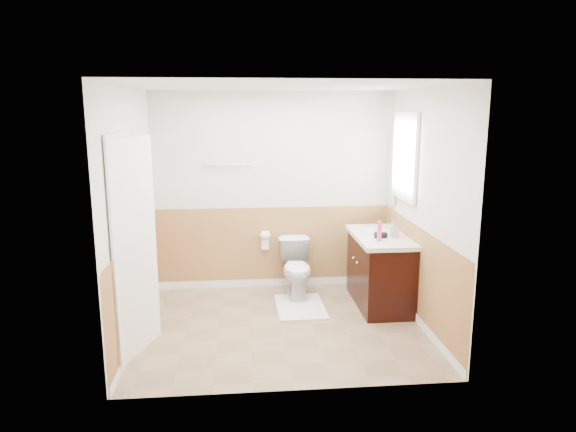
{
  "coord_description": "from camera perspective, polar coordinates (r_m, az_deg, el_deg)",
  "views": [
    {
      "loc": [
        -0.41,
        -5.16,
        2.28
      ],
      "look_at": [
        0.1,
        0.25,
        1.15
      ],
      "focal_mm": 32.24,
      "sensor_mm": 36.0,
      "label": 1
    }
  ],
  "objects": [
    {
      "name": "mirror_panel",
      "position": [
        6.58,
        11.35,
        5.15
      ],
      "size": [
        0.02,
        0.35,
        0.9
      ],
      "primitive_type": "cube",
      "color": "silver",
      "rests_on": "wall_right"
    },
    {
      "name": "wainscot_front",
      "position": [
        4.29,
        0.61,
        -12.82
      ],
      "size": [
        3.0,
        0.0,
        3.0
      ],
      "primitive_type": "plane",
      "rotation": [
        -1.57,
        0.0,
        0.0
      ],
      "color": "#A87743",
      "rests_on": "floor"
    },
    {
      "name": "vanity_knob_right",
      "position": [
        6.18,
        7.22,
        -4.61
      ],
      "size": [
        0.03,
        0.03,
        0.03
      ],
      "primitive_type": "sphere",
      "color": "white",
      "rests_on": "vanity_cabinet"
    },
    {
      "name": "hair_dryer_handle",
      "position": [
        5.95,
        9.81,
        -2.28
      ],
      "size": [
        0.03,
        0.03,
        0.07
      ],
      "primitive_type": "cylinder",
      "color": "black",
      "rests_on": "countertop"
    },
    {
      "name": "faucet",
      "position": [
        6.26,
        11.51,
        -1.05
      ],
      "size": [
        0.02,
        0.02,
        0.14
      ],
      "primitive_type": "cylinder",
      "color": "silver",
      "rests_on": "countertop"
    },
    {
      "name": "countertop",
      "position": [
        6.08,
        10.16,
        -2.28
      ],
      "size": [
        0.6,
        1.15,
        0.05
      ],
      "primitive_type": "cube",
      "color": "silver",
      "rests_on": "vanity_cabinet"
    },
    {
      "name": "lotion_bottle",
      "position": [
        5.78,
        10.04,
        -1.64
      ],
      "size": [
        0.05,
        0.05,
        0.22
      ],
      "primitive_type": "cylinder",
      "color": "#E53B78",
      "rests_on": "countertop"
    },
    {
      "name": "wall_right",
      "position": [
        5.6,
        14.66,
        0.76
      ],
      "size": [
        0.0,
        3.0,
        3.0
      ],
      "primitive_type": "plane",
      "rotation": [
        1.57,
        0.0,
        -1.57
      ],
      "color": "silver",
      "rests_on": "floor"
    },
    {
      "name": "window_frame",
      "position": [
        6.07,
        12.75,
        6.45
      ],
      "size": [
        0.04,
        0.8,
        1.0
      ],
      "primitive_type": "cube",
      "color": "white",
      "rests_on": "wall_right"
    },
    {
      "name": "sink_basin",
      "position": [
        6.22,
        9.9,
        -1.63
      ],
      "size": [
        0.36,
        0.36,
        0.02
      ],
      "primitive_type": "cylinder",
      "color": "silver",
      "rests_on": "countertop"
    },
    {
      "name": "towel_bar",
      "position": [
        6.45,
        -6.63,
        5.62
      ],
      "size": [
        0.62,
        0.02,
        0.02
      ],
      "primitive_type": "cylinder",
      "rotation": [
        0.0,
        1.57,
        0.0
      ],
      "color": "silver",
      "rests_on": "wall_back"
    },
    {
      "name": "wall_left",
      "position": [
        5.38,
        -16.97,
        0.18
      ],
      "size": [
        0.0,
        3.0,
        3.0
      ],
      "primitive_type": "plane",
      "rotation": [
        1.57,
        0.0,
        1.57
      ],
      "color": "silver",
      "rests_on": "floor"
    },
    {
      "name": "window_glass",
      "position": [
        6.08,
        12.9,
        6.45
      ],
      "size": [
        0.01,
        0.7,
        0.9
      ],
      "primitive_type": "cube",
      "color": "white",
      "rests_on": "wall_right"
    },
    {
      "name": "wainscot_right",
      "position": [
        5.78,
        14.16,
        -6.56
      ],
      "size": [
        0.0,
        2.6,
        2.6
      ],
      "primitive_type": "plane",
      "rotation": [
        1.57,
        0.0,
        -1.57
      ],
      "color": "#A87743",
      "rests_on": "floor"
    },
    {
      "name": "wall_back",
      "position": [
        6.56,
        -1.73,
        2.7
      ],
      "size": [
        3.0,
        0.0,
        3.0
      ],
      "primitive_type": "plane",
      "rotation": [
        1.57,
        0.0,
        0.0
      ],
      "color": "silver",
      "rests_on": "floor"
    },
    {
      "name": "hair_dryer_body",
      "position": [
        5.93,
        10.18,
        -2.06
      ],
      "size": [
        0.14,
        0.07,
        0.07
      ],
      "primitive_type": "cylinder",
      "rotation": [
        0.0,
        1.57,
        0.0
      ],
      "color": "black",
      "rests_on": "countertop"
    },
    {
      "name": "door_knob",
      "position": [
        5.3,
        -15.33,
        -3.23
      ],
      "size": [
        0.06,
        0.06,
        0.06
      ],
      "primitive_type": "sphere",
      "color": "silver",
      "rests_on": "door"
    },
    {
      "name": "ceiling",
      "position": [
        5.18,
        -0.87,
        14.17
      ],
      "size": [
        3.0,
        3.0,
        0.0
      ],
      "primitive_type": "plane",
      "rotation": [
        3.14,
        0.0,
        0.0
      ],
      "color": "white",
      "rests_on": "floor"
    },
    {
      "name": "wainscot_back",
      "position": [
        6.71,
        -1.68,
        -3.65
      ],
      "size": [
        3.0,
        0.0,
        3.0
      ],
      "primitive_type": "plane",
      "rotation": [
        1.57,
        0.0,
        0.0
      ],
      "color": "#A87743",
      "rests_on": "floor"
    },
    {
      "name": "soap_dispenser",
      "position": [
        5.99,
        11.69,
        -1.44
      ],
      "size": [
        0.08,
        0.08,
        0.18
      ],
      "primitive_type": "imported",
      "rotation": [
        0.0,
        0.0,
        -0.01
      ],
      "color": "#8D969F",
      "rests_on": "countertop"
    },
    {
      "name": "bath_mat",
      "position": [
        6.14,
        1.36,
        -9.97
      ],
      "size": [
        0.56,
        0.81,
        0.02
      ],
      "primitive_type": "cube",
      "rotation": [
        0.0,
        0.0,
        0.02
      ],
      "color": "white",
      "rests_on": "floor"
    },
    {
      "name": "tp_holder_bar",
      "position": [
        6.59,
        -2.53,
        -2.13
      ],
      "size": [
        0.14,
        0.02,
        0.02
      ],
      "primitive_type": "cylinder",
      "rotation": [
        0.0,
        1.57,
        0.0
      ],
      "color": "silver",
      "rests_on": "wall_back"
    },
    {
      "name": "door_frame",
      "position": [
        4.99,
        -17.56,
        -3.33
      ],
      "size": [
        0.02,
        0.92,
        2.1
      ],
      "primitive_type": "cube",
      "color": "white",
      "rests_on": "wall_left"
    },
    {
      "name": "vanity_cabinet",
      "position": [
        6.2,
        10.11,
        -6.09
      ],
      "size": [
        0.55,
        1.1,
        0.8
      ],
      "primitive_type": "cube",
      "color": "black",
      "rests_on": "floor"
    },
    {
      "name": "toilet",
      "position": [
        6.39,
        0.96,
        -5.83
      ],
      "size": [
        0.4,
        0.69,
        0.7
      ],
      "primitive_type": "imported",
      "rotation": [
        0.0,
        0.0,
        0.02
      ],
      "color": "white",
      "rests_on": "floor"
    },
    {
      "name": "door",
      "position": [
        4.98,
        -16.7,
        -3.43
      ],
      "size": [
        0.29,
        0.78,
        2.04
      ],
      "primitive_type": "cube",
      "rotation": [
        0.0,
        0.0,
        -0.31
      ],
      "color": "white",
      "rests_on": "wall_left"
    },
    {
      "name": "wall_front",
      "position": [
        4.02,
        0.65,
        -3.13
      ],
      "size": [
        3.0,
        0.0,
        3.0
      ],
      "primitive_type": "plane",
      "rotation": [
        -1.57,
        0.0,
        0.0
      ],
      "color": "silver",
      "rests_on": "floor"
    },
    {
      "name": "tp_roll",
      "position": [
        6.59,
        -2.53,
        -2.13
      ],
      "size": [
        0.1,
        0.11,
        0.11
      ],
      "primitive_type": "cylinder",
      "rotation": [
        0.0,
        1.57,
        0.0
      ],
      "color": "white",
      "rests_on": "tp_holder_bar"
    },
    {
      "name": "floor",
      "position": [
        5.66,
        -0.79,
        -12.02
      ],
      "size": [
        3.0,
        3.0,
        0.0
      ],
      "primitive_type": "plane",
      "color": "#8C7051",
      "rests_on": "ground"
    },
    {
      "name": "tp_sheet",
      "position": [
        6.62,
        -2.52,
        -3.06
      ],
      "size": [
        0.1,
        0.01,
        0.16
      ],
      "primitive_type": "cube",
      "color": "white",
      "rests_on": "tp_roll"
    },
    {
      "name": "wainscot_left",
      "position": [
        5.57,
        -16.38,
        -7.4
      ],
      "size": [
        0.0,
        2.6,
        2.6
      ],
      "primitive_type": "plane",
      "rotation": [
        1.57,
        0.0,
        1.57
      ],
      "color": "#A87743",
      "rests_on": "floor"
    },
    {
      "name": "vanity_knob_left",
      "position": [
        5.99,
        7.64,
        -5.14
      ],
      "size": [
        0.03,
        0.03,
        0.03
      ],
      "primitive_type": "sphere",
      "color": "silver",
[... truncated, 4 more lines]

